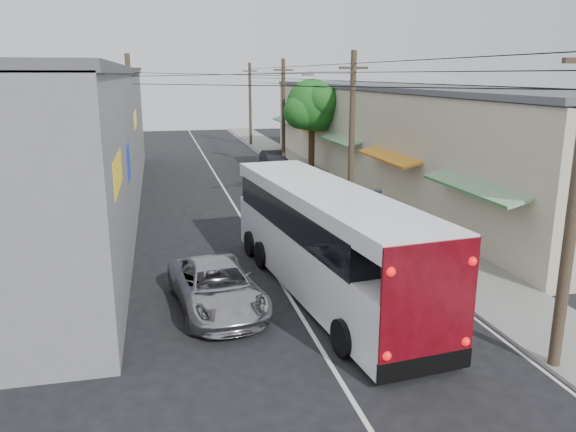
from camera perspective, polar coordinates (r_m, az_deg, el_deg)
name	(u,v)px	position (r m, az deg, el deg)	size (l,w,h in m)	color
ground	(323,353)	(14.80, 3.63, -13.71)	(120.00, 120.00, 0.00)	black
sidewalk	(332,188)	(34.79, 4.51, 2.81)	(3.00, 80.00, 0.12)	slate
building_right	(389,133)	(37.74, 10.27, 8.27)	(7.09, 40.00, 6.25)	#B9AC93
building_left	(64,140)	(31.03, -21.79, 7.17)	(7.20, 36.00, 7.25)	gray
utility_poles	(277,123)	(33.67, -1.08, 9.47)	(11.80, 45.28, 8.00)	#473828
street_tree	(313,107)	(40.04, 2.54, 11.00)	(4.40, 4.00, 6.60)	#3F2B19
coach_bus	(324,239)	(18.09, 3.63, -2.31)	(3.80, 12.15, 3.45)	white
jeepney	(217,287)	(17.14, -7.25, -7.17)	(2.33, 5.06, 1.41)	#AEADB4
parked_suv	(298,183)	(31.86, 1.06, 3.33)	(2.53, 6.22, 1.80)	#9A99A1
parked_car_mid	(279,172)	(36.78, -0.87, 4.52)	(1.70, 4.22, 1.44)	#28282D
parked_car_far	(274,159)	(42.51, -1.46, 5.77)	(1.42, 4.08, 1.34)	black
pedestrian_near	(340,192)	(29.84, 5.27, 2.49)	(0.56, 0.36, 1.52)	#C66997
pedestrian_far	(377,207)	(26.07, 9.01, 0.92)	(0.86, 0.67, 1.76)	#83A3BF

